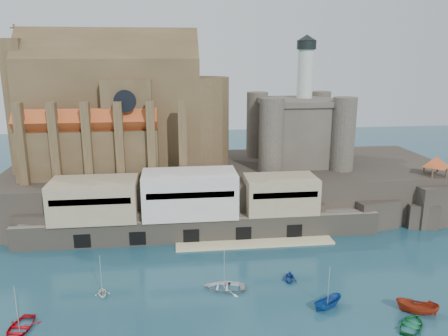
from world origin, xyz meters
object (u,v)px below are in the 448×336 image
object	(u,v)px
castle_keep	(297,128)
church	(121,113)
boat_2	(327,308)
boat_0	(20,330)
pavilion	(436,163)

from	to	relation	value
castle_keep	church	bearing A→B (deg)	178.89
church	castle_keep	bearing A→B (deg)	-1.11
church	castle_keep	world-z (taller)	church
boat_2	castle_keep	bearing A→B (deg)	-36.66
boat_2	church	bearing A→B (deg)	8.07
castle_keep	boat_0	distance (m)	70.00
castle_keep	boat_0	xyz separation A→B (m)	(-49.53, -45.95, -18.31)
church	boat_2	distance (m)	60.64
pavilion	church	bearing A→B (deg)	166.52
church	boat_2	xyz separation A→B (m)	(32.21, -46.37, -22.13)
pavilion	boat_2	bearing A→B (deg)	-138.03
castle_keep	boat_2	world-z (taller)	castle_keep
castle_keep	boat_0	world-z (taller)	castle_keep
castle_keep	boat_2	distance (m)	49.78
church	boat_0	xyz separation A→B (m)	(-9.33, -46.72, -22.13)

